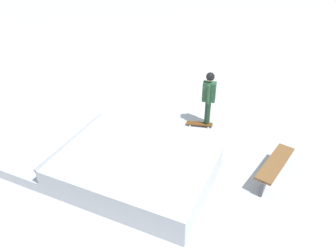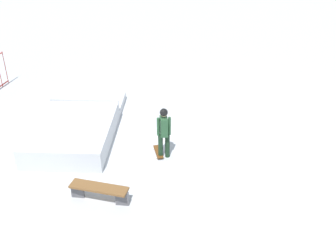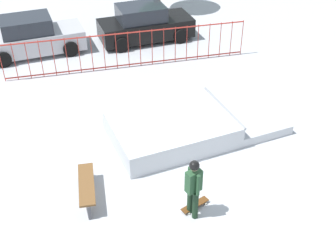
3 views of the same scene
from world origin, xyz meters
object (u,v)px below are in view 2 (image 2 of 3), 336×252
skate_ramp (77,127)px  skater (164,130)px  park_bench (99,190)px  skateboard (158,152)px

skate_ramp → skater: bearing=-112.2°
skate_ramp → park_bench: 3.83m
skateboard → park_bench: size_ratio=0.50×
skate_ramp → skater: skater is taller
skater → park_bench: 2.86m
skate_ramp → skateboard: 3.14m
skateboard → skater: bearing=34.7°
skateboard → park_bench: (-2.54, 1.23, 0.28)m
skate_ramp → park_bench: skate_ramp is taller
skater → skateboard: bearing=-141.6°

